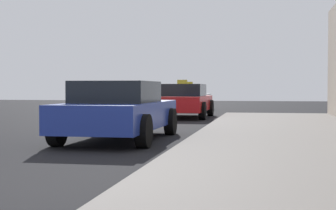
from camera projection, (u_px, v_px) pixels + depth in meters
car_blue at (119, 110)px, 11.07m from camera, size 1.95×4.35×1.27m
car_red at (183, 101)px, 19.41m from camera, size 2.02×4.21×1.43m
car_white at (189, 97)px, 25.85m from camera, size 1.97×4.10×1.43m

